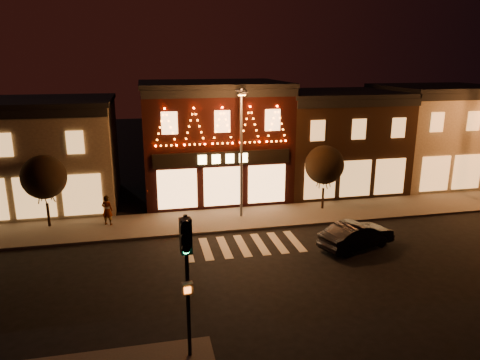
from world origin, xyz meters
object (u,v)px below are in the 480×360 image
object	(u,v)px
dark_sedan	(357,235)
pedestrian	(107,210)
streetlamp_mid	(241,144)
traffic_signal_near	(187,261)

from	to	relation	value
dark_sedan	pedestrian	xyz separation A→B (m)	(-13.28, 6.03, 0.35)
streetlamp_mid	dark_sedan	xyz separation A→B (m)	(5.11, -5.59, -4.13)
traffic_signal_near	streetlamp_mid	distance (m)	13.93
streetlamp_mid	pedestrian	distance (m)	9.01
traffic_signal_near	pedestrian	bearing A→B (deg)	98.57
pedestrian	dark_sedan	bearing A→B (deg)	176.66
dark_sedan	pedestrian	world-z (taller)	pedestrian
streetlamp_mid	dark_sedan	size ratio (longest dim) A/B	1.85
traffic_signal_near	streetlamp_mid	bearing A→B (deg)	64.45
pedestrian	traffic_signal_near	bearing A→B (deg)	125.69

